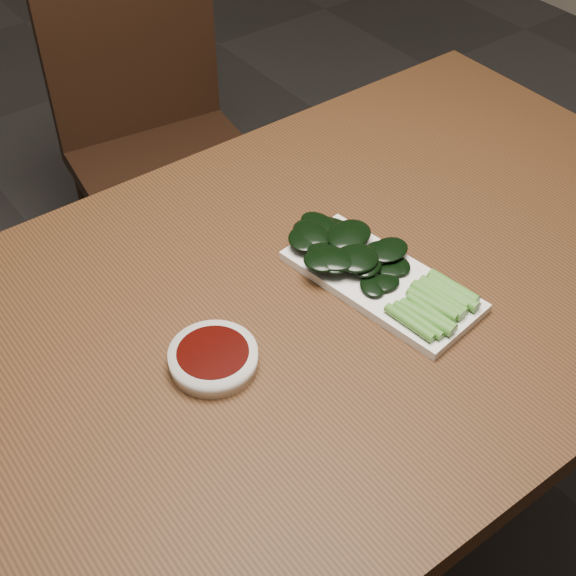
{
  "coord_description": "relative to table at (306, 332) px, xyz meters",
  "views": [
    {
      "loc": [
        -0.51,
        -0.63,
        1.54
      ],
      "look_at": [
        -0.02,
        0.02,
        0.76
      ],
      "focal_mm": 50.0,
      "sensor_mm": 36.0,
      "label": 1
    }
  ],
  "objects": [
    {
      "name": "ground",
      "position": [
        0.0,
        0.0,
        -0.68
      ],
      "size": [
        6.0,
        6.0,
        0.0
      ],
      "primitive_type": "plane",
      "color": "#2D2B2B",
      "rests_on": "ground"
    },
    {
      "name": "table",
      "position": [
        0.0,
        0.0,
        0.0
      ],
      "size": [
        1.4,
        0.8,
        0.75
      ],
      "color": "#452813",
      "rests_on": "ground"
    },
    {
      "name": "chair_far",
      "position": [
        0.22,
        0.85,
        -0.19
      ],
      "size": [
        0.47,
        0.47,
        0.89
      ],
      "rotation": [
        0.0,
        0.0,
        -0.14
      ],
      "color": "black",
      "rests_on": "ground"
    },
    {
      "name": "sauce_bowl",
      "position": [
        -0.17,
        -0.03,
        0.08
      ],
      "size": [
        0.12,
        0.12,
        0.03
      ],
      "color": "white",
      "rests_on": "table"
    },
    {
      "name": "serving_plate",
      "position": [
        0.1,
        -0.04,
        0.08
      ],
      "size": [
        0.17,
        0.3,
        0.01
      ],
      "rotation": [
        0.0,
        0.0,
        0.15
      ],
      "color": "white",
      "rests_on": "table"
    },
    {
      "name": "gai_lan",
      "position": [
        0.09,
        -0.01,
        0.1
      ],
      "size": [
        0.17,
        0.32,
        0.03
      ],
      "color": "#4E8D30",
      "rests_on": "serving_plate"
    }
  ]
}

